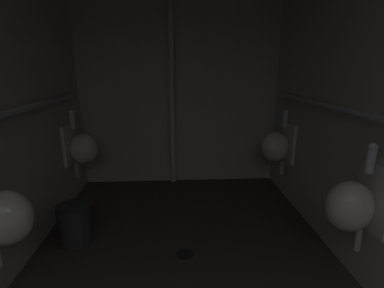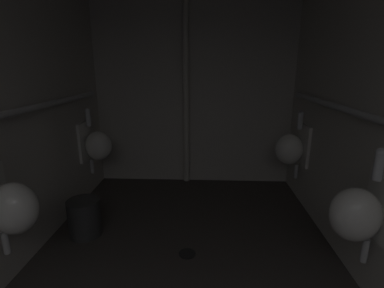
{
  "view_description": "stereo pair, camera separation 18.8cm",
  "coord_description": "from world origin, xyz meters",
  "px_view_note": "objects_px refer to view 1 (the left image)",
  "views": [
    {
      "loc": [
        -0.05,
        0.34,
        1.48
      ],
      "look_at": [
        0.06,
        2.15,
        0.98
      ],
      "focal_mm": 26.5,
      "sensor_mm": 36.0,
      "label": 1
    },
    {
      "loc": [
        0.14,
        0.34,
        1.48
      ],
      "look_at": [
        0.06,
        2.15,
        0.98
      ],
      "focal_mm": 26.5,
      "sensor_mm": 36.0,
      "label": 2
    }
  ],
  "objects_px": {
    "urinal_left_far": "(82,148)",
    "standpipe_back_wall": "(172,91)",
    "waste_bin": "(75,224)",
    "floor_drain": "(185,254)",
    "urinal_right_far": "(277,146)",
    "urinal_right_mid": "(353,205)",
    "urinal_left_mid": "(3,216)"
  },
  "relations": [
    {
      "from": "urinal_left_far",
      "to": "standpipe_back_wall",
      "type": "relative_size",
      "value": 0.32
    },
    {
      "from": "urinal_left_mid",
      "to": "standpipe_back_wall",
      "type": "height_order",
      "value": "standpipe_back_wall"
    },
    {
      "from": "standpipe_back_wall",
      "to": "floor_drain",
      "type": "xyz_separation_m",
      "value": [
        0.1,
        -1.49,
        -1.19
      ]
    },
    {
      "from": "urinal_left_mid",
      "to": "urinal_right_far",
      "type": "distance_m",
      "value": 2.6
    },
    {
      "from": "floor_drain",
      "to": "waste_bin",
      "type": "relative_size",
      "value": 0.42
    },
    {
      "from": "urinal_left_far",
      "to": "floor_drain",
      "type": "distance_m",
      "value": 1.64
    },
    {
      "from": "urinal_left_mid",
      "to": "waste_bin",
      "type": "height_order",
      "value": "urinal_left_mid"
    },
    {
      "from": "urinal_left_mid",
      "to": "urinal_right_far",
      "type": "relative_size",
      "value": 1.0
    },
    {
      "from": "urinal_left_mid",
      "to": "standpipe_back_wall",
      "type": "distance_m",
      "value": 2.23
    },
    {
      "from": "urinal_right_far",
      "to": "floor_drain",
      "type": "distance_m",
      "value": 1.6
    },
    {
      "from": "urinal_left_mid",
      "to": "floor_drain",
      "type": "xyz_separation_m",
      "value": [
        1.1,
        0.42,
        -0.62
      ]
    },
    {
      "from": "urinal_left_far",
      "to": "urinal_right_far",
      "type": "height_order",
      "value": "same"
    },
    {
      "from": "waste_bin",
      "to": "standpipe_back_wall",
      "type": "bearing_deg",
      "value": 56.08
    },
    {
      "from": "urinal_right_mid",
      "to": "urinal_left_far",
      "type": "bearing_deg",
      "value": 146.18
    },
    {
      "from": "urinal_left_mid",
      "to": "urinal_right_mid",
      "type": "relative_size",
      "value": 1.0
    },
    {
      "from": "floor_drain",
      "to": "waste_bin",
      "type": "distance_m",
      "value": 0.99
    },
    {
      "from": "waste_bin",
      "to": "urinal_right_mid",
      "type": "bearing_deg",
      "value": -17.66
    },
    {
      "from": "urinal_right_mid",
      "to": "floor_drain",
      "type": "distance_m",
      "value": 1.3
    },
    {
      "from": "urinal_left_mid",
      "to": "waste_bin",
      "type": "distance_m",
      "value": 0.82
    },
    {
      "from": "standpipe_back_wall",
      "to": "urinal_left_mid",
      "type": "bearing_deg",
      "value": -117.44
    },
    {
      "from": "urinal_right_mid",
      "to": "standpipe_back_wall",
      "type": "xyz_separation_m",
      "value": [
        -1.18,
        1.89,
        0.58
      ]
    },
    {
      "from": "urinal_right_far",
      "to": "waste_bin",
      "type": "relative_size",
      "value": 2.24
    },
    {
      "from": "floor_drain",
      "to": "waste_bin",
      "type": "xyz_separation_m",
      "value": [
        -0.94,
        0.24,
        0.16
      ]
    },
    {
      "from": "urinal_right_mid",
      "to": "floor_drain",
      "type": "relative_size",
      "value": 5.39
    },
    {
      "from": "urinal_right_far",
      "to": "urinal_right_mid",
      "type": "bearing_deg",
      "value": -90.0
    },
    {
      "from": "standpipe_back_wall",
      "to": "floor_drain",
      "type": "bearing_deg",
      "value": -86.08
    },
    {
      "from": "floor_drain",
      "to": "urinal_left_far",
      "type": "bearing_deg",
      "value": 136.09
    },
    {
      "from": "standpipe_back_wall",
      "to": "waste_bin",
      "type": "bearing_deg",
      "value": -123.92
    },
    {
      "from": "urinal_right_mid",
      "to": "waste_bin",
      "type": "xyz_separation_m",
      "value": [
        -2.02,
        0.64,
        -0.45
      ]
    },
    {
      "from": "urinal_right_far",
      "to": "waste_bin",
      "type": "distance_m",
      "value": 2.2
    },
    {
      "from": "waste_bin",
      "to": "floor_drain",
      "type": "bearing_deg",
      "value": -14.45
    },
    {
      "from": "waste_bin",
      "to": "urinal_left_mid",
      "type": "bearing_deg",
      "value": -102.99
    }
  ]
}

